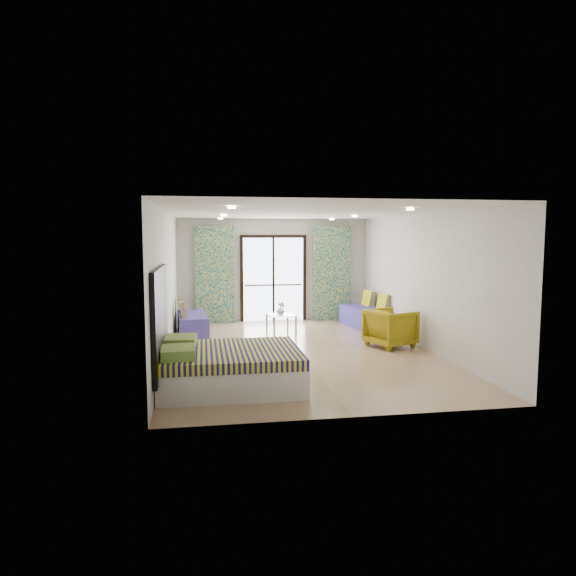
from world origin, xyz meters
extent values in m
cube|color=black|center=(0.00, 3.71, 2.24)|extent=(1.76, 0.08, 0.08)
cube|color=black|center=(-0.84, 3.71, 1.10)|extent=(0.08, 0.08, 2.20)
cube|color=black|center=(0.84, 3.71, 1.10)|extent=(0.08, 0.08, 2.20)
cube|color=black|center=(0.00, 3.71, 1.10)|extent=(0.05, 0.06, 2.20)
cube|color=#595451|center=(0.00, 3.73, 0.95)|extent=(1.52, 0.03, 0.04)
cube|color=silver|center=(-1.55, 3.57, 1.25)|extent=(1.00, 0.10, 2.50)
cube|color=silver|center=(1.55, 3.57, 1.25)|extent=(1.00, 0.10, 2.50)
cylinder|color=#FFE0B2|center=(-1.40, -2.00, 2.67)|extent=(0.12, 0.12, 0.02)
cylinder|color=#FFE0B2|center=(1.40, -2.00, 2.67)|extent=(0.12, 0.12, 0.02)
cylinder|color=#FFE0B2|center=(-1.40, 1.00, 2.67)|extent=(0.12, 0.12, 0.02)
cylinder|color=#FFE0B2|center=(1.40, 1.00, 2.67)|extent=(0.12, 0.12, 0.02)
cylinder|color=#FFE0B2|center=(-1.40, 3.00, 2.67)|extent=(0.12, 0.12, 0.02)
cylinder|color=#FFE0B2|center=(1.40, 3.00, 2.67)|extent=(0.12, 0.12, 0.02)
cube|color=black|center=(-2.46, -2.20, 1.05)|extent=(0.06, 2.10, 1.50)
cube|color=silver|center=(-2.47, -0.95, 1.05)|extent=(0.02, 0.10, 0.10)
cube|color=silver|center=(-1.45, -2.20, 0.21)|extent=(2.07, 1.66, 0.41)
cube|color=navy|center=(-1.45, -2.20, 0.49)|extent=(2.05, 1.69, 0.16)
cube|color=#155E62|center=(-2.20, -2.59, 0.64)|extent=(0.50, 0.59, 0.14)
cube|color=#155E62|center=(-2.20, -1.81, 0.64)|extent=(0.50, 0.60, 0.14)
cube|color=#463E94|center=(-2.10, 2.16, 0.18)|extent=(0.76, 1.70, 0.37)
cube|color=#463E94|center=(-2.10, 2.16, 0.41)|extent=(0.75, 1.66, 0.09)
cube|color=navy|center=(-2.30, 1.76, 0.62)|extent=(0.21, 0.43, 0.38)
cube|color=navy|center=(-2.36, 2.53, 0.62)|extent=(0.21, 0.43, 0.38)
cube|color=#463E94|center=(2.10, 2.23, 0.20)|extent=(0.93, 1.86, 0.40)
cube|color=#463E94|center=(2.10, 2.23, 0.44)|extent=(0.91, 1.82, 0.10)
cube|color=navy|center=(2.40, 1.85, 0.67)|extent=(0.26, 0.47, 0.41)
cube|color=navy|center=(2.29, 2.67, 0.67)|extent=(0.26, 0.47, 0.41)
cylinder|color=silver|center=(-0.24, 1.78, 0.20)|extent=(0.06, 0.06, 0.40)
cylinder|color=silver|center=(0.28, 1.89, 0.20)|extent=(0.06, 0.06, 0.40)
cylinder|color=silver|center=(-0.36, 2.30, 0.20)|extent=(0.06, 0.06, 0.40)
cylinder|color=silver|center=(0.17, 2.41, 0.20)|extent=(0.06, 0.06, 0.40)
cube|color=#8CA59E|center=(-0.04, 2.09, 0.40)|extent=(0.73, 0.73, 0.02)
sphere|color=white|center=(0.01, 2.10, 0.61)|extent=(0.07, 0.07, 0.07)
sphere|color=white|center=(-0.05, 2.14, 0.63)|extent=(0.07, 0.07, 0.07)
sphere|color=white|center=(-0.09, 2.08, 0.65)|extent=(0.07, 0.07, 0.07)
sphere|color=white|center=(-0.03, 2.04, 0.67)|extent=(0.07, 0.07, 0.07)
imported|color=white|center=(-0.05, 2.13, 0.50)|extent=(0.21, 0.22, 0.19)
imported|color=#988713|center=(1.92, 0.09, 0.42)|extent=(1.02, 1.05, 0.85)
camera|label=1|loc=(-1.83, -9.73, 2.25)|focal=32.00mm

